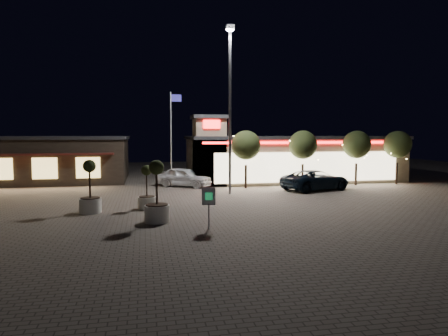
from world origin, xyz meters
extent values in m
plane|color=#645A51|center=(0.00, 0.00, 0.00)|extent=(90.00, 90.00, 0.00)
cube|color=tan|center=(10.00, 16.00, 2.00)|extent=(20.00, 8.00, 4.00)
cube|color=#262628|center=(10.00, 16.00, 4.15)|extent=(20.40, 8.40, 0.30)
cube|color=beige|center=(10.00, 11.95, 1.60)|extent=(17.00, 0.12, 2.60)
cube|color=red|center=(10.00, 11.92, 3.75)|extent=(19.00, 0.10, 0.18)
cube|color=tan|center=(1.30, 13.30, 2.90)|extent=(2.60, 2.60, 5.80)
cube|color=#262628|center=(1.30, 13.30, 5.95)|extent=(3.00, 3.00, 0.30)
cube|color=red|center=(1.30, 11.95, 5.30)|extent=(1.40, 0.10, 0.70)
cube|color=#382D23|center=(-14.00, 20.00, 2.00)|extent=(16.00, 10.00, 4.00)
cube|color=#262628|center=(-14.00, 20.00, 4.15)|extent=(16.40, 10.40, 0.30)
cube|color=#591E19|center=(-14.00, 14.60, 2.80)|extent=(14.40, 0.80, 0.15)
cube|color=#FCD471|center=(-16.00, 14.95, 1.60)|extent=(2.00, 0.12, 1.80)
cube|color=#FCD471|center=(-12.50, 14.95, 1.60)|extent=(2.00, 0.12, 1.80)
cube|color=#FCD471|center=(-9.00, 14.95, 1.60)|extent=(2.00, 0.12, 1.80)
cylinder|color=gray|center=(2.00, 8.00, 6.00)|extent=(0.20, 0.20, 12.00)
cube|color=gray|center=(2.00, 8.00, 12.20)|extent=(0.60, 0.40, 0.35)
cube|color=white|center=(2.00, 8.00, 12.00)|extent=(0.45, 0.30, 0.08)
cylinder|color=white|center=(-2.00, 13.00, 4.00)|extent=(0.10, 0.10, 8.00)
cube|color=#2D2896|center=(-1.55, 13.00, 7.50)|extent=(0.90, 0.04, 0.60)
cylinder|color=#332319|center=(4.00, 11.00, 0.96)|extent=(0.20, 0.20, 1.92)
sphere|color=#2D3819|center=(4.00, 11.00, 3.58)|extent=(2.42, 2.42, 2.42)
cylinder|color=#332319|center=(9.00, 11.00, 0.96)|extent=(0.20, 0.20, 1.92)
sphere|color=#2D3819|center=(9.00, 11.00, 3.58)|extent=(2.42, 2.42, 2.42)
cylinder|color=#332319|center=(14.00, 11.00, 0.96)|extent=(0.20, 0.20, 1.92)
sphere|color=#2D3819|center=(14.00, 11.00, 3.58)|extent=(2.42, 2.42, 2.42)
cylinder|color=#332319|center=(18.00, 11.00, 0.96)|extent=(0.20, 0.20, 1.92)
sphere|color=#2D3819|center=(18.00, 11.00, 3.58)|extent=(2.42, 2.42, 2.42)
imported|color=black|center=(9.25, 8.86, 0.80)|extent=(6.32, 4.32, 1.61)
imported|color=white|center=(-0.89, 12.97, 0.83)|extent=(5.15, 4.37, 1.67)
cylinder|color=silver|center=(-7.30, 2.53, 0.41)|extent=(1.23, 1.23, 0.82)
cylinder|color=black|center=(-7.30, 2.53, 0.84)|extent=(1.07, 1.07, 0.06)
cylinder|color=#332319|center=(-7.30, 2.53, 1.79)|extent=(0.10, 0.10, 1.85)
sphere|color=#2D3819|center=(-7.30, 2.53, 2.67)|extent=(0.72, 0.72, 0.72)
cylinder|color=silver|center=(-3.67, -0.66, 0.43)|extent=(1.29, 1.29, 0.86)
cylinder|color=black|center=(-3.67, -0.66, 0.88)|extent=(1.11, 1.11, 0.06)
cylinder|color=#332319|center=(-3.67, -0.66, 1.87)|extent=(0.11, 0.11, 1.93)
sphere|color=#2D3819|center=(-3.67, -0.66, 2.79)|extent=(0.75, 0.75, 0.75)
cylinder|color=silver|center=(-4.14, 3.14, 0.36)|extent=(1.07, 1.07, 0.71)
cylinder|color=black|center=(-4.14, 3.14, 0.73)|extent=(0.93, 0.93, 0.05)
cylinder|color=#332319|center=(-4.14, 3.14, 1.56)|extent=(0.09, 0.09, 1.60)
sphere|color=#2D3819|center=(-4.14, 3.14, 2.32)|extent=(0.62, 0.62, 0.62)
cylinder|color=gray|center=(-1.33, -2.63, 0.60)|extent=(0.08, 0.08, 1.20)
cube|color=white|center=(-1.33, -2.63, 1.55)|extent=(0.64, 0.24, 0.85)
cube|color=#199A4C|center=(-1.33, -2.67, 1.55)|extent=(0.34, 0.12, 0.35)
camera|label=1|loc=(-4.28, -20.92, 4.41)|focal=32.00mm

